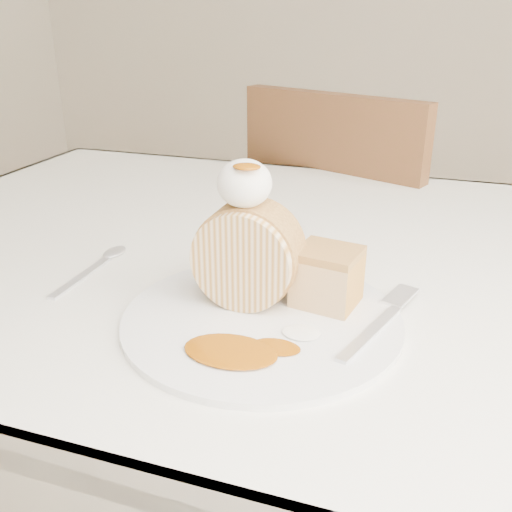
% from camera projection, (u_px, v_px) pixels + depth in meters
% --- Properties ---
extents(table, '(1.40, 0.90, 0.75)m').
position_uv_depth(table, '(311.00, 307.00, 0.84)').
color(table, white).
rests_on(table, ground).
extents(chair_far, '(0.55, 0.55, 0.91)m').
position_uv_depth(chair_far, '(349.00, 253.00, 1.39)').
color(chair_far, brown).
rests_on(chair_far, ground).
extents(plate, '(0.35, 0.35, 0.01)m').
position_uv_depth(plate, '(262.00, 319.00, 0.62)').
color(plate, white).
rests_on(plate, table).
extents(roulade_slice, '(0.11, 0.06, 0.11)m').
position_uv_depth(roulade_slice, '(248.00, 255.00, 0.63)').
color(roulade_slice, beige).
rests_on(roulade_slice, plate).
extents(cake_chunk, '(0.08, 0.07, 0.06)m').
position_uv_depth(cake_chunk, '(327.00, 280.00, 0.64)').
color(cake_chunk, '#B48844').
rests_on(cake_chunk, plate).
extents(whipped_cream, '(0.06, 0.06, 0.05)m').
position_uv_depth(whipped_cream, '(245.00, 183.00, 0.60)').
color(whipped_cream, white).
rests_on(whipped_cream, roulade_slice).
extents(caramel_drizzle, '(0.03, 0.02, 0.01)m').
position_uv_depth(caramel_drizzle, '(247.00, 160.00, 0.57)').
color(caramel_drizzle, '#8E4605').
rests_on(caramel_drizzle, whipped_cream).
extents(caramel_pool, '(0.10, 0.08, 0.00)m').
position_uv_depth(caramel_pool, '(231.00, 351.00, 0.55)').
color(caramel_pool, '#8E4605').
rests_on(caramel_pool, plate).
extents(fork, '(0.08, 0.18, 0.00)m').
position_uv_depth(fork, '(371.00, 333.00, 0.58)').
color(fork, silver).
rests_on(fork, plate).
extents(spoon, '(0.02, 0.15, 0.00)m').
position_uv_depth(spoon, '(81.00, 277.00, 0.72)').
color(spoon, silver).
rests_on(spoon, table).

